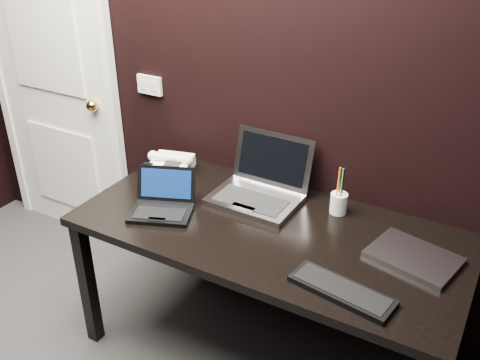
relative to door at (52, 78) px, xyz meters
The scene contains 11 objects.
wall_back 1.37m from the door, ahead, with size 4.00×4.00×0.00m, color black.
door is the anchor object (origin of this frame).
wall_switch 0.73m from the door, ahead, with size 0.15×0.02×0.10m.
desk 1.73m from the door, 12.82° to the right, with size 1.70×0.80×0.74m.
netbook 1.30m from the door, 23.08° to the right, with size 0.35×0.33×0.18m.
silver_laptop 1.53m from the door, ahead, with size 0.41×0.37×0.28m.
ext_keyboard 2.19m from the door, 16.96° to the right, with size 0.41×0.19×0.02m.
closed_laptop 2.29m from the door, ahead, with size 0.38×0.31×0.02m.
desk_phone 1.02m from the door, ahead, with size 0.25×0.23×0.12m.
mobile_phone 1.01m from the door, 17.73° to the right, with size 0.06×0.06×0.10m.
pen_cup 1.89m from the door, ahead, with size 0.10×0.10×0.23m.
Camera 1 is at (1.16, -0.36, 2.03)m, focal length 40.00 mm.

